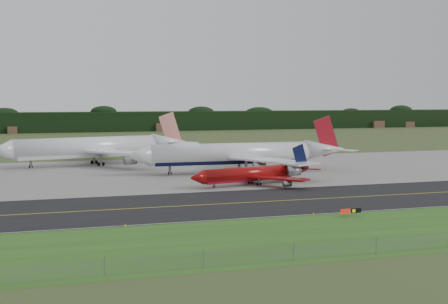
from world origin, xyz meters
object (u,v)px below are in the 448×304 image
jet_ba_747 (238,154)px  taxiway_sign (351,211)px  jet_star_tail (96,148)px  jet_red_737 (254,174)px

jet_ba_747 → taxiway_sign: 67.01m
jet_ba_747 → taxiway_sign: bearing=-91.2°
jet_ba_747 → taxiway_sign: (-1.41, -66.85, -4.33)m
taxiway_sign → jet_ba_747: bearing=88.8°
jet_star_tail → jet_red_737: bearing=-60.2°
jet_star_tail → jet_ba_747: bearing=-42.4°
jet_red_737 → taxiway_sign: (2.24, -43.51, -1.56)m
jet_ba_747 → jet_star_tail: (-35.61, 32.48, 0.06)m
jet_red_737 → jet_ba_747: bearing=81.1°
jet_red_737 → jet_star_tail: 64.39m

